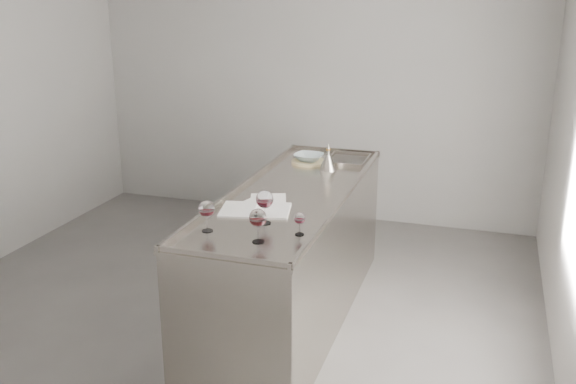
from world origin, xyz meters
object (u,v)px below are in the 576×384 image
(wine_glass_right, at_px, (258,219))
(wine_funnel, at_px, (328,162))
(notebook, at_px, (255,210))
(counter, at_px, (292,256))
(wine_glass_middle, at_px, (265,200))
(wine_glass_left, at_px, (207,210))
(ceramic_bowl, at_px, (309,157))
(wine_glass_small, at_px, (300,219))

(wine_glass_right, distance_m, wine_funnel, 1.53)
(notebook, bearing_deg, wine_glass_right, -79.91)
(counter, bearing_deg, wine_glass_middle, -87.54)
(wine_glass_left, height_order, ceramic_bowl, wine_glass_left)
(counter, bearing_deg, wine_funnel, 81.77)
(wine_glass_middle, bearing_deg, wine_glass_left, -140.71)
(wine_glass_small, bearing_deg, wine_glass_right, -136.67)
(wine_glass_left, distance_m, wine_funnel, 1.50)
(wine_glass_middle, height_order, ceramic_bowl, wine_glass_middle)
(wine_glass_right, xyz_separation_m, notebook, (-0.20, 0.47, -0.13))
(wine_glass_small, height_order, notebook, wine_glass_small)
(ceramic_bowl, bearing_deg, counter, -82.09)
(counter, xyz_separation_m, wine_funnel, (0.09, 0.61, 0.53))
(wine_glass_left, distance_m, ceramic_bowl, 1.62)
(wine_funnel, bearing_deg, notebook, -100.35)
(counter, bearing_deg, wine_glass_left, -105.95)
(wine_glass_middle, xyz_separation_m, wine_funnel, (0.06, 1.24, -0.08))
(wine_glass_middle, height_order, wine_funnel, wine_funnel)
(counter, xyz_separation_m, wine_glass_left, (-0.24, -0.85, 0.60))
(wine_glass_left, bearing_deg, ceramic_bowl, 85.18)
(notebook, height_order, wine_funnel, wine_funnel)
(wine_glass_middle, relative_size, wine_funnel, 0.98)
(wine_glass_small, xyz_separation_m, ceramic_bowl, (-0.38, 1.50, -0.05))
(wine_glass_middle, distance_m, wine_glass_small, 0.28)
(wine_glass_left, bearing_deg, counter, 74.05)
(wine_glass_left, relative_size, wine_funnel, 0.88)
(counter, distance_m, ceramic_bowl, 0.93)
(wine_glass_middle, xyz_separation_m, wine_glass_small, (0.25, -0.11, -0.05))
(wine_glass_right, distance_m, notebook, 0.53)
(notebook, bearing_deg, counter, 64.38)
(wine_glass_middle, height_order, wine_glass_right, wine_glass_middle)
(wine_glass_left, bearing_deg, wine_glass_small, 11.64)
(counter, distance_m, wine_glass_small, 0.97)
(counter, xyz_separation_m, notebook, (-0.10, -0.44, 0.47))
(wine_glass_left, height_order, wine_glass_small, wine_glass_left)
(counter, bearing_deg, ceramic_bowl, 97.91)
(wine_glass_middle, bearing_deg, ceramic_bowl, 95.47)
(wine_glass_middle, bearing_deg, counter, 92.46)
(wine_glass_middle, bearing_deg, wine_glass_right, -77.26)
(wine_glass_small, bearing_deg, wine_funnel, 97.82)
(wine_glass_right, relative_size, wine_glass_small, 1.44)
(wine_glass_right, height_order, wine_glass_small, wine_glass_right)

